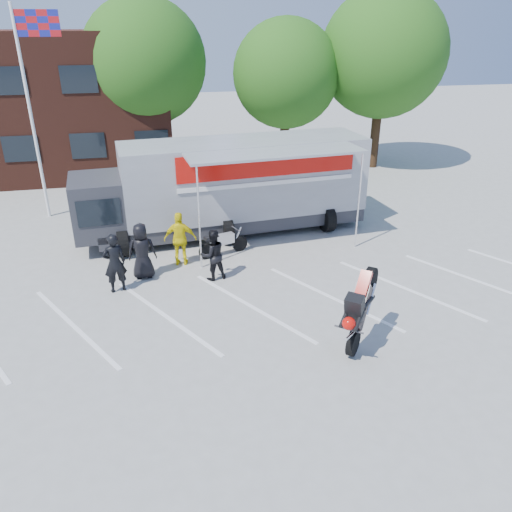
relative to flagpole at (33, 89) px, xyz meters
name	(u,v)px	position (x,y,z in m)	size (l,w,h in m)	color
ground	(252,326)	(6.24, -10.00, -5.05)	(100.00, 100.00, 0.00)	#A3A49E
parking_bay_lines	(244,307)	(6.24, -9.00, -5.05)	(18.00, 5.00, 0.01)	white
flagpole	(33,89)	(0.00, 0.00, 0.00)	(1.61, 0.12, 8.00)	white
tree_left	(145,62)	(4.24, 6.00, 0.51)	(6.12, 6.12, 8.64)	#382314
tree_mid	(286,74)	(11.24, 5.00, -0.11)	(5.44, 5.44, 7.68)	#382314
tree_right	(383,54)	(16.24, 4.50, 0.82)	(6.46, 6.46, 9.12)	#382314
transporter_truck	(233,231)	(6.93, -3.30, -5.05)	(10.93, 5.27, 3.48)	#989AA0
parked_motorcycle	(224,255)	(6.24, -5.37, -5.05)	(0.62, 1.86, 0.98)	silver
stunt_bike_rider	(361,340)	(8.83, -11.24, -5.05)	(0.88, 1.87, 2.20)	black
spectator_leather_a	(142,251)	(3.53, -6.50, -4.16)	(0.88, 0.57, 1.79)	black
spectator_leather_b	(115,263)	(2.73, -7.24, -4.14)	(0.67, 0.44, 1.83)	black
spectator_leather_c	(213,255)	(5.65, -7.07, -4.23)	(0.80, 0.62, 1.64)	black
spectator_hivis	(180,239)	(4.76, -5.82, -4.15)	(1.06, 0.44, 1.82)	yellow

